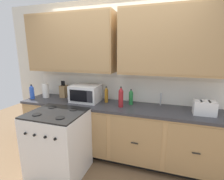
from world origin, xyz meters
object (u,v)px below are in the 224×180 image
(toaster, at_px, (204,108))
(bottle_green, at_px, (131,97))
(stove_range, at_px, (58,143))
(bottle_red, at_px, (121,97))
(paper_towel_roll, at_px, (46,91))
(bottle_amber, at_px, (106,95))
(microwave, at_px, (86,93))
(bottle_blue, at_px, (32,92))
(knife_block, at_px, (64,91))

(toaster, xyz_separation_m, bottle_green, (-1.04, 0.13, 0.03))
(stove_range, bearing_deg, bottle_red, 36.14)
(paper_towel_roll, xyz_separation_m, bottle_green, (1.59, 0.08, -0.01))
(bottle_green, relative_size, bottle_amber, 0.93)
(microwave, distance_m, bottle_red, 0.66)
(microwave, relative_size, bottle_blue, 1.85)
(toaster, distance_m, bottle_amber, 1.46)
(toaster, xyz_separation_m, knife_block, (-2.33, 0.18, 0.02))
(bottle_green, xyz_separation_m, bottle_amber, (-0.42, -0.02, 0.01))
(knife_block, height_order, bottle_green, knife_block)
(knife_block, distance_m, paper_towel_roll, 0.33)
(bottle_amber, bearing_deg, bottle_green, 2.22)
(bottle_blue, bearing_deg, toaster, 1.75)
(stove_range, distance_m, toaster, 2.10)
(stove_range, bearing_deg, paper_towel_roll, 136.49)
(knife_block, xyz_separation_m, paper_towel_roll, (-0.31, -0.13, 0.01))
(bottle_amber, bearing_deg, bottle_red, -28.00)
(microwave, distance_m, bottle_blue, 1.01)
(knife_block, relative_size, bottle_blue, 1.19)
(stove_range, xyz_separation_m, bottle_red, (0.77, 0.57, 0.60))
(bottle_green, bearing_deg, paper_towel_roll, -177.24)
(microwave, height_order, toaster, microwave)
(bottle_blue, bearing_deg, stove_range, -30.53)
(bottle_green, distance_m, bottle_blue, 1.79)
(knife_block, xyz_separation_m, bottle_green, (1.29, -0.05, 0.01))
(knife_block, bearing_deg, bottle_amber, -4.37)
(bottle_red, bearing_deg, stove_range, -143.86)
(paper_towel_roll, bearing_deg, toaster, -1.23)
(bottle_amber, bearing_deg, stove_range, -123.60)
(paper_towel_roll, height_order, bottle_green, paper_towel_roll)
(paper_towel_roll, bearing_deg, knife_block, 22.59)
(toaster, relative_size, knife_block, 0.90)
(microwave, bearing_deg, knife_block, 166.70)
(bottle_blue, bearing_deg, bottle_green, 7.03)
(knife_block, height_order, paper_towel_roll, knife_block)
(bottle_green, xyz_separation_m, bottle_red, (-0.12, -0.17, 0.03))
(toaster, bearing_deg, bottle_amber, 175.40)
(bottle_blue, bearing_deg, microwave, 8.43)
(toaster, relative_size, bottle_amber, 1.03)
(paper_towel_roll, bearing_deg, bottle_amber, 2.95)
(microwave, height_order, bottle_green, microwave)
(microwave, xyz_separation_m, knife_block, (-0.51, 0.12, -0.02))
(toaster, relative_size, bottle_blue, 1.08)
(bottle_green, bearing_deg, bottle_red, -125.47)
(microwave, height_order, bottle_red, bottle_red)
(knife_block, bearing_deg, toaster, -4.51)
(knife_block, bearing_deg, bottle_blue, -151.13)
(stove_range, height_order, knife_block, knife_block)
(stove_range, relative_size, bottle_green, 3.75)
(bottle_green, bearing_deg, knife_block, 177.76)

